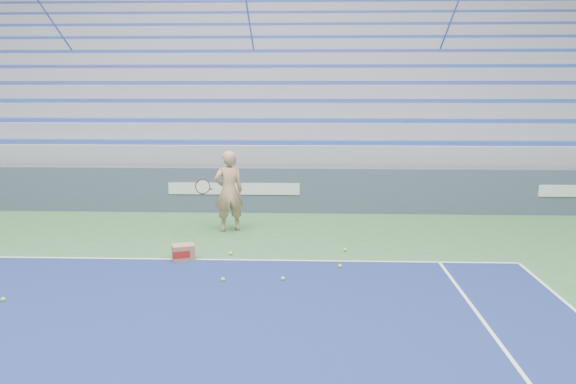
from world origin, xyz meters
name	(u,v)px	position (x,y,z in m)	size (l,w,h in m)	color
sponsor_barrier	(235,190)	(0.00, 15.88, 0.55)	(30.00, 0.32, 1.10)	#404C61
bleachers	(256,107)	(0.00, 21.60, 2.36)	(31.00, 9.15, 7.30)	#979AA0
tennis_player	(229,191)	(0.13, 13.97, 0.86)	(0.97, 0.93, 1.72)	tan
ball_box	(183,252)	(-0.39, 11.87, 0.14)	(0.45, 0.40, 0.28)	#A4744F
tennis_ball_0	(223,279)	(0.48, 10.79, 0.03)	(0.07, 0.07, 0.07)	#BCF031
tennis_ball_1	(345,250)	(2.51, 12.53, 0.03)	(0.07, 0.07, 0.07)	#BCF031
tennis_ball_2	(340,266)	(2.37, 11.53, 0.03)	(0.07, 0.07, 0.07)	#BCF031
tennis_ball_3	(231,253)	(0.40, 12.21, 0.03)	(0.07, 0.07, 0.07)	#BCF031
tennis_ball_4	(3,300)	(-2.54, 9.82, 0.03)	(0.07, 0.07, 0.07)	#BCF031
tennis_ball_5	(283,279)	(1.43, 10.86, 0.03)	(0.07, 0.07, 0.07)	#BCF031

